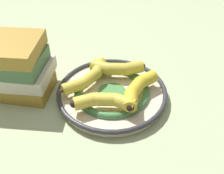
{
  "coord_description": "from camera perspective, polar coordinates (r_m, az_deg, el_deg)",
  "views": [
    {
      "loc": [
        0.54,
        0.32,
        0.53
      ],
      "look_at": [
        0.03,
        0.04,
        0.04
      ],
      "focal_mm": 42.0,
      "sensor_mm": 36.0,
      "label": 1
    }
  ],
  "objects": [
    {
      "name": "ground_plane",
      "position": [
        0.83,
        -1.14,
        0.12
      ],
      "size": [
        2.8,
        2.8,
        0.0
      ],
      "primitive_type": "plane",
      "color": "#B2C693"
    },
    {
      "name": "decorative_bowl",
      "position": [
        0.78,
        0.0,
        -1.22
      ],
      "size": [
        0.33,
        0.33,
        0.03
      ],
      "color": "beige",
      "rests_on": "ground_plane"
    },
    {
      "name": "banana_a",
      "position": [
        0.81,
        0.82,
        4.16
      ],
      "size": [
        0.1,
        0.17,
        0.04
      ],
      "rotation": [
        0.0,
        0.0,
        2.05
      ],
      "color": "gold",
      "rests_on": "decorative_bowl"
    },
    {
      "name": "banana_b",
      "position": [
        0.74,
        5.76,
        -0.23
      ],
      "size": [
        0.19,
        0.06,
        0.04
      ],
      "rotation": [
        0.0,
        0.0,
        -0.01
      ],
      "color": "yellow",
      "rests_on": "decorative_bowl"
    },
    {
      "name": "banana_c",
      "position": [
        0.7,
        -1.34,
        -3.08
      ],
      "size": [
        0.1,
        0.17,
        0.04
      ],
      "rotation": [
        0.0,
        0.0,
        -1.1
      ],
      "color": "yellow",
      "rests_on": "decorative_bowl"
    },
    {
      "name": "banana_d",
      "position": [
        0.78,
        -5.45,
        2.01
      ],
      "size": [
        0.2,
        0.08,
        0.03
      ],
      "rotation": [
        0.0,
        0.0,
        -3.27
      ],
      "color": "gold",
      "rests_on": "decorative_bowl"
    },
    {
      "name": "book_stack",
      "position": [
        0.82,
        -20.69,
        4.11
      ],
      "size": [
        0.21,
        0.24,
        0.17
      ],
      "rotation": [
        0.0,
        0.0,
        5.2
      ],
      "color": "#B28933",
      "rests_on": "ground_plane"
    }
  ]
}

